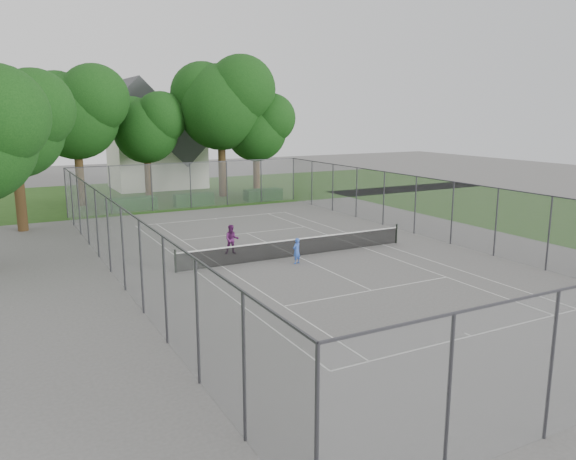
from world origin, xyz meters
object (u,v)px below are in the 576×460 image
girl_player (297,251)px  woman_player (232,239)px  house (156,144)px  tennis_net (297,247)px

girl_player → woman_player: 3.86m
house → woman_player: bearing=-97.6°
tennis_net → girl_player: size_ratio=10.10×
house → woman_player: size_ratio=6.82×
woman_player → tennis_net: bearing=-17.1°
girl_player → woman_player: bearing=-78.7°
tennis_net → woman_player: woman_player is taller
house → tennis_net: bearing=-92.0°
tennis_net → house: 30.66m
tennis_net → house: house is taller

